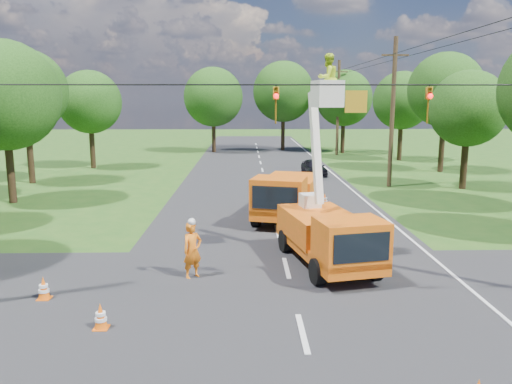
{
  "coord_description": "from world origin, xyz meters",
  "views": [
    {
      "loc": [
        -1.44,
        -11.8,
        5.9
      ],
      "look_at": [
        -1.06,
        5.99,
        2.6
      ],
      "focal_mm": 35.0,
      "sensor_mm": 36.0,
      "label": 1
    }
  ],
  "objects_px": {
    "traffic_cone_1": "(331,234)",
    "tree_left_f": "(90,102)",
    "tree_far_b": "(283,92)",
    "ground_worker": "(192,250)",
    "traffic_cone_4": "(44,288)",
    "traffic_cone_6": "(325,200)",
    "tree_far_a": "(213,97)",
    "tree_left_e": "(25,91)",
    "tree_right_c": "(468,109)",
    "pole_right_far": "(338,107)",
    "distant_car": "(314,167)",
    "traffic_cone_2": "(328,225)",
    "bucket_truck": "(328,223)",
    "second_truck": "(287,195)",
    "tree_right_d": "(446,90)",
    "tree_right_e": "(402,101)",
    "pole_right_mid": "(392,112)",
    "traffic_cone_3": "(101,317)",
    "tree_left_d": "(4,96)",
    "tree_far_c": "(344,98)"
  },
  "relations": [
    {
      "from": "traffic_cone_1",
      "to": "tree_left_f",
      "type": "distance_m",
      "value": 29.57
    },
    {
      "from": "tree_left_f",
      "to": "tree_far_b",
      "type": "height_order",
      "value": "tree_far_b"
    },
    {
      "from": "ground_worker",
      "to": "traffic_cone_4",
      "type": "height_order",
      "value": "ground_worker"
    },
    {
      "from": "traffic_cone_6",
      "to": "tree_far_a",
      "type": "bearing_deg",
      "value": 105.24
    },
    {
      "from": "traffic_cone_1",
      "to": "tree_left_e",
      "type": "height_order",
      "value": "tree_left_e"
    },
    {
      "from": "tree_right_c",
      "to": "pole_right_far",
      "type": "bearing_deg",
      "value": 102.62
    },
    {
      "from": "distant_car",
      "to": "tree_far_b",
      "type": "distance_m",
      "value": 20.71
    },
    {
      "from": "traffic_cone_2",
      "to": "bucket_truck",
      "type": "bearing_deg",
      "value": -99.68
    },
    {
      "from": "second_truck",
      "to": "ground_worker",
      "type": "distance_m",
      "value": 9.12
    },
    {
      "from": "traffic_cone_2",
      "to": "traffic_cone_4",
      "type": "distance_m",
      "value": 12.23
    },
    {
      "from": "bucket_truck",
      "to": "tree_right_c",
      "type": "xyz_separation_m",
      "value": [
        11.7,
        15.68,
        3.72
      ]
    },
    {
      "from": "ground_worker",
      "to": "tree_left_e",
      "type": "relative_size",
      "value": 0.2
    },
    {
      "from": "tree_right_d",
      "to": "tree_far_b",
      "type": "relative_size",
      "value": 0.94
    },
    {
      "from": "second_truck",
      "to": "tree_right_c",
      "type": "bearing_deg",
      "value": 49.52
    },
    {
      "from": "tree_far_b",
      "to": "traffic_cone_6",
      "type": "bearing_deg",
      "value": -89.97
    },
    {
      "from": "second_truck",
      "to": "tree_far_b",
      "type": "relative_size",
      "value": 0.66
    },
    {
      "from": "traffic_cone_4",
      "to": "tree_right_e",
      "type": "height_order",
      "value": "tree_right_e"
    },
    {
      "from": "pole_right_mid",
      "to": "tree_right_d",
      "type": "xyz_separation_m",
      "value": [
        6.3,
        7.0,
        1.57
      ]
    },
    {
      "from": "traffic_cone_2",
      "to": "tree_far_b",
      "type": "xyz_separation_m",
      "value": [
        0.73,
        37.19,
        6.45
      ]
    },
    {
      "from": "tree_right_d",
      "to": "tree_far_a",
      "type": "bearing_deg",
      "value": 141.06
    },
    {
      "from": "tree_left_f",
      "to": "tree_right_d",
      "type": "distance_m",
      "value": 29.77
    },
    {
      "from": "tree_left_f",
      "to": "tree_far_a",
      "type": "xyz_separation_m",
      "value": [
        9.8,
        13.0,
        0.5
      ]
    },
    {
      "from": "traffic_cone_1",
      "to": "tree_right_e",
      "type": "xyz_separation_m",
      "value": [
        11.68,
        28.66,
        5.45
      ]
    },
    {
      "from": "traffic_cone_3",
      "to": "tree_far_a",
      "type": "distance_m",
      "value": 44.97
    },
    {
      "from": "tree_left_d",
      "to": "tree_far_b",
      "type": "bearing_deg",
      "value": 59.04
    },
    {
      "from": "distant_car",
      "to": "tree_right_d",
      "type": "relative_size",
      "value": 0.39
    },
    {
      "from": "tree_right_d",
      "to": "distant_car",
      "type": "bearing_deg",
      "value": -170.84
    },
    {
      "from": "ground_worker",
      "to": "tree_left_e",
      "type": "height_order",
      "value": "tree_left_e"
    },
    {
      "from": "second_truck",
      "to": "tree_right_c",
      "type": "xyz_separation_m",
      "value": [
        12.58,
        8.54,
        4.06
      ]
    },
    {
      "from": "bucket_truck",
      "to": "traffic_cone_1",
      "type": "xyz_separation_m",
      "value": [
        0.62,
        3.02,
        -1.24
      ]
    },
    {
      "from": "tree_right_d",
      "to": "tree_right_e",
      "type": "xyz_separation_m",
      "value": [
        -1.0,
        8.0,
        -0.87
      ]
    },
    {
      "from": "tree_left_e",
      "to": "tree_left_d",
      "type": "bearing_deg",
      "value": -75.58
    },
    {
      "from": "traffic_cone_6",
      "to": "distant_car",
      "type": "bearing_deg",
      "value": 85.22
    },
    {
      "from": "bucket_truck",
      "to": "pole_right_mid",
      "type": "bearing_deg",
      "value": 55.16
    },
    {
      "from": "tree_far_c",
      "to": "tree_left_d",
      "type": "bearing_deg",
      "value": -132.22
    },
    {
      "from": "traffic_cone_2",
      "to": "tree_left_e",
      "type": "height_order",
      "value": "tree_left_e"
    },
    {
      "from": "traffic_cone_3",
      "to": "tree_far_c",
      "type": "xyz_separation_m",
      "value": [
        14.72,
        43.59,
        5.7
      ]
    },
    {
      "from": "tree_right_d",
      "to": "tree_right_e",
      "type": "distance_m",
      "value": 8.11
    },
    {
      "from": "bucket_truck",
      "to": "distant_car",
      "type": "relative_size",
      "value": 2.0
    },
    {
      "from": "tree_right_e",
      "to": "traffic_cone_6",
      "type": "bearing_deg",
      "value": -116.7
    },
    {
      "from": "traffic_cone_6",
      "to": "traffic_cone_1",
      "type": "bearing_deg",
      "value": -97.08
    },
    {
      "from": "ground_worker",
      "to": "traffic_cone_3",
      "type": "relative_size",
      "value": 2.71
    },
    {
      "from": "traffic_cone_3",
      "to": "tree_far_a",
      "type": "height_order",
      "value": "tree_far_a"
    },
    {
      "from": "traffic_cone_1",
      "to": "pole_right_mid",
      "type": "distance_m",
      "value": 15.8
    },
    {
      "from": "tree_left_d",
      "to": "tree_far_c",
      "type": "xyz_separation_m",
      "value": [
        24.5,
        27.0,
        -0.06
      ]
    },
    {
      "from": "traffic_cone_4",
      "to": "tree_right_e",
      "type": "distance_m",
      "value": 40.96
    },
    {
      "from": "second_truck",
      "to": "tree_far_a",
      "type": "relative_size",
      "value": 0.72
    },
    {
      "from": "distant_car",
      "to": "traffic_cone_4",
      "type": "relative_size",
      "value": 5.26
    },
    {
      "from": "traffic_cone_4",
      "to": "traffic_cone_6",
      "type": "xyz_separation_m",
      "value": [
        10.5,
        13.14,
        0.0
      ]
    },
    {
      "from": "tree_left_d",
      "to": "tree_right_d",
      "type": "relative_size",
      "value": 0.95
    }
  ]
}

